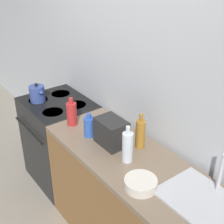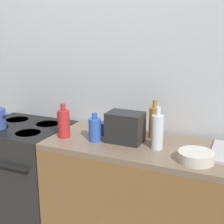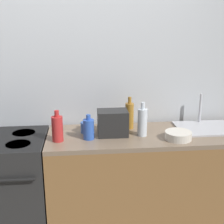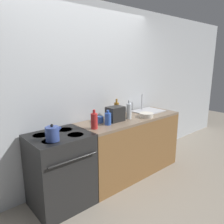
% 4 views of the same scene
% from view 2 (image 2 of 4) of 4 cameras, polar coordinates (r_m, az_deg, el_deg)
% --- Properties ---
extents(wall_back, '(8.00, 0.05, 2.60)m').
position_cam_2_polar(wall_back, '(2.55, -0.73, 5.99)').
color(wall_back, silver).
rests_on(wall_back, ground_plane).
extents(stove, '(0.71, 0.64, 0.93)m').
position_cam_2_polar(stove, '(2.83, -15.40, -11.20)').
color(stove, black).
rests_on(stove, ground_plane).
extents(counter_block, '(1.73, 0.60, 0.93)m').
position_cam_2_polar(counter_block, '(2.33, 9.88, -17.23)').
color(counter_block, brown).
rests_on(counter_block, ground_plane).
extents(toaster, '(0.25, 0.18, 0.21)m').
position_cam_2_polar(toaster, '(2.18, 2.42, -2.79)').
color(toaster, black).
rests_on(toaster, counter_block).
extents(bottle_blue, '(0.09, 0.09, 0.20)m').
position_cam_2_polar(bottle_blue, '(2.20, -3.16, -3.17)').
color(bottle_blue, '#2D56B7').
rests_on(bottle_blue, counter_block).
extents(bottle_clear, '(0.08, 0.08, 0.28)m').
position_cam_2_polar(bottle_clear, '(2.07, 8.30, -3.53)').
color(bottle_clear, silver).
rests_on(bottle_clear, counter_block).
extents(bottle_red, '(0.09, 0.09, 0.25)m').
position_cam_2_polar(bottle_red, '(2.30, -8.82, -2.02)').
color(bottle_red, '#B72828').
rests_on(bottle_red, counter_block).
extents(bottle_amber, '(0.07, 0.07, 0.28)m').
position_cam_2_polar(bottle_amber, '(2.26, 7.70, -1.89)').
color(bottle_amber, '#9E6B23').
rests_on(bottle_amber, counter_block).
extents(cup_blue, '(0.10, 0.10, 0.09)m').
position_cam_2_polar(cup_blue, '(2.35, -1.83, -2.99)').
color(cup_blue, '#3860B2').
rests_on(cup_blue, counter_block).
extents(bowl, '(0.21, 0.21, 0.06)m').
position_cam_2_polar(bowl, '(1.94, 15.08, -7.90)').
color(bowl, beige).
rests_on(bowl, counter_block).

